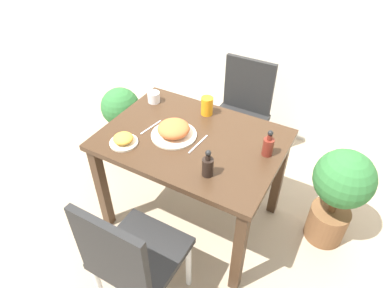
{
  "coord_description": "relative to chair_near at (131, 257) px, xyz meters",
  "views": [
    {
      "loc": [
        0.8,
        -1.41,
        2.01
      ],
      "look_at": [
        0.0,
        0.0,
        0.68
      ],
      "focal_mm": 32.0,
      "sensor_mm": 36.0,
      "label": 1
    }
  ],
  "objects": [
    {
      "name": "side_plate",
      "position": [
        -0.39,
        0.48,
        0.26
      ],
      "size": [
        0.17,
        0.17,
        0.06
      ],
      "color": "beige",
      "rests_on": "dining_table"
    },
    {
      "name": "sauce_bottle",
      "position": [
        0.38,
        0.8,
        0.3
      ],
      "size": [
        0.06,
        0.06,
        0.17
      ],
      "color": "maroon",
      "rests_on": "dining_table"
    },
    {
      "name": "dining_table",
      "position": [
        -0.06,
        0.73,
        0.12
      ],
      "size": [
        1.08,
        0.79,
        0.73
      ],
      "color": "#3D2819",
      "rests_on": "ground_plane"
    },
    {
      "name": "ground_plane",
      "position": [
        -0.06,
        0.73,
        -0.5
      ],
      "size": [
        16.0,
        16.0,
        0.0
      ],
      "primitive_type": "plane",
      "color": "tan"
    },
    {
      "name": "condiment_bottle",
      "position": [
        0.17,
        0.49,
        0.3
      ],
      "size": [
        0.06,
        0.06,
        0.17
      ],
      "color": "black",
      "rests_on": "dining_table"
    },
    {
      "name": "juice_glass",
      "position": [
        -0.1,
        1.0,
        0.29
      ],
      "size": [
        0.08,
        0.08,
        0.12
      ],
      "color": "orange",
      "rests_on": "dining_table"
    },
    {
      "name": "potted_plant_right",
      "position": [
        0.82,
        1.03,
        -0.06
      ],
      "size": [
        0.36,
        0.36,
        0.73
      ],
      "color": "brown",
      "rests_on": "ground_plane"
    },
    {
      "name": "drink_cup",
      "position": [
        -0.49,
        0.95,
        0.27
      ],
      "size": [
        0.08,
        0.08,
        0.07
      ],
      "color": "white",
      "rests_on": "dining_table"
    },
    {
      "name": "food_plate",
      "position": [
        -0.17,
        0.69,
        0.27
      ],
      "size": [
        0.28,
        0.28,
        0.1
      ],
      "color": "beige",
      "rests_on": "dining_table"
    },
    {
      "name": "chair_near",
      "position": [
        0.0,
        0.0,
        0.0
      ],
      "size": [
        0.42,
        0.42,
        0.89
      ],
      "rotation": [
        0.0,
        0.0,
        3.14
      ],
      "color": "black",
      "rests_on": "ground_plane"
    },
    {
      "name": "fork_utensil",
      "position": [
        -0.34,
        0.69,
        0.23
      ],
      "size": [
        0.04,
        0.18,
        0.0
      ],
      "rotation": [
        0.0,
        0.0,
        1.41
      ],
      "color": "silver",
      "rests_on": "dining_table"
    },
    {
      "name": "potted_plant_left",
      "position": [
        -0.89,
        1.03,
        -0.1
      ],
      "size": [
        0.31,
        0.31,
        0.67
      ],
      "color": "brown",
      "rests_on": "ground_plane"
    },
    {
      "name": "spoon_utensil",
      "position": [
        0.0,
        0.69,
        0.23
      ],
      "size": [
        0.03,
        0.2,
        0.0
      ],
      "rotation": [
        0.0,
        0.0,
        1.49
      ],
      "color": "silver",
      "rests_on": "dining_table"
    },
    {
      "name": "chair_far",
      "position": [
        -0.04,
        1.49,
        0.0
      ],
      "size": [
        0.42,
        0.42,
        0.89
      ],
      "color": "black",
      "rests_on": "ground_plane"
    }
  ]
}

